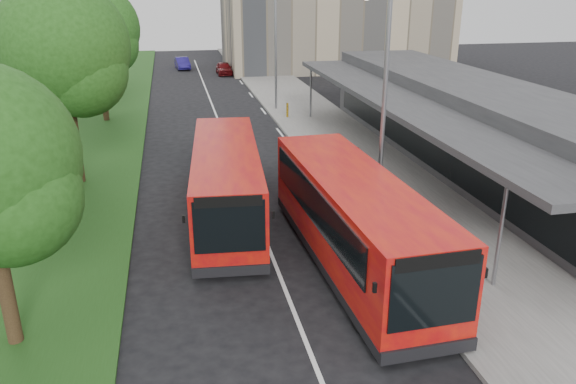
% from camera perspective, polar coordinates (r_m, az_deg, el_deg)
% --- Properties ---
extents(ground, '(120.00, 120.00, 0.00)m').
position_cam_1_polar(ground, '(18.05, -1.44, -7.04)').
color(ground, black).
rests_on(ground, ground).
extents(pavement, '(5.00, 80.00, 0.15)m').
position_cam_1_polar(pavement, '(37.74, 2.06, 7.88)').
color(pavement, slate).
rests_on(pavement, ground).
extents(grass_verge, '(5.00, 80.00, 0.10)m').
position_cam_1_polar(grass_verge, '(36.93, -18.07, 6.55)').
color(grass_verge, '#1F4516').
rests_on(grass_verge, ground).
extents(lane_centre_line, '(0.12, 70.00, 0.01)m').
position_cam_1_polar(lane_centre_line, '(31.98, -6.32, 5.30)').
color(lane_centre_line, silver).
rests_on(lane_centre_line, ground).
extents(kerb_dashes, '(0.12, 56.00, 0.01)m').
position_cam_1_polar(kerb_dashes, '(36.25, -1.74, 7.24)').
color(kerb_dashes, silver).
rests_on(kerb_dashes, ground).
extents(station_building, '(7.70, 26.00, 4.00)m').
position_cam_1_polar(station_building, '(28.12, 17.82, 6.60)').
color(station_building, '#303133').
rests_on(station_building, ground).
extents(tree_mid, '(5.36, 5.36, 8.62)m').
position_cam_1_polar(tree_mid, '(25.30, -21.80, 12.81)').
color(tree_mid, '#332114').
rests_on(tree_mid, ground).
extents(tree_far, '(5.19, 5.19, 8.34)m').
position_cam_1_polar(tree_far, '(37.15, -18.86, 14.93)').
color(tree_far, '#332114').
rests_on(tree_far, ground).
extents(lamp_post_near, '(1.44, 0.28, 8.00)m').
position_cam_1_polar(lamp_post_near, '(19.40, 9.54, 9.46)').
color(lamp_post_near, gray).
rests_on(lamp_post_near, pavement).
extents(lamp_post_far, '(1.44, 0.28, 8.00)m').
position_cam_1_polar(lamp_post_far, '(38.55, -1.40, 15.14)').
color(lamp_post_far, gray).
rests_on(lamp_post_far, pavement).
extents(bus_main, '(3.02, 10.36, 2.90)m').
position_cam_1_polar(bus_main, '(17.31, 6.72, -2.98)').
color(bus_main, red).
rests_on(bus_main, ground).
extents(bus_second, '(3.26, 9.90, 2.76)m').
position_cam_1_polar(bus_second, '(20.79, -6.26, 0.92)').
color(bus_second, red).
rests_on(bus_second, ground).
extents(litter_bin, '(0.57, 0.57, 0.83)m').
position_cam_1_polar(litter_bin, '(26.96, 6.75, 3.62)').
color(litter_bin, '#392317').
rests_on(litter_bin, pavement).
extents(bollard, '(0.15, 0.15, 0.91)m').
position_cam_1_polar(bollard, '(36.58, -0.06, 8.34)').
color(bollard, '#E1A50B').
rests_on(bollard, pavement).
extents(car_near, '(1.43, 3.49, 1.18)m').
position_cam_1_polar(car_near, '(55.35, -6.50, 12.38)').
color(car_near, '#5A0C10').
rests_on(car_near, ground).
extents(car_far, '(1.58, 3.67, 1.18)m').
position_cam_1_polar(car_far, '(59.59, -10.68, 12.74)').
color(car_far, navy).
rests_on(car_far, ground).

